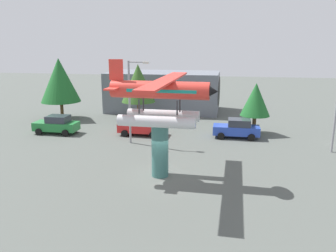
% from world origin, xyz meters
% --- Properties ---
extents(ground_plane, '(140.00, 140.00, 0.00)m').
position_xyz_m(ground_plane, '(0.00, 0.00, 0.00)').
color(ground_plane, '#515651').
extents(display_pedestal, '(1.10, 1.10, 3.53)m').
position_xyz_m(display_pedestal, '(0.00, 0.00, 1.77)').
color(display_pedestal, '#386B66').
rests_on(display_pedestal, ground).
extents(floatplane_monument, '(6.94, 10.42, 4.00)m').
position_xyz_m(floatplane_monument, '(0.13, -0.00, 5.20)').
color(floatplane_monument, silver).
rests_on(floatplane_monument, display_pedestal).
extents(car_near_green, '(4.20, 2.02, 1.76)m').
position_xyz_m(car_near_green, '(-11.92, 8.82, 0.88)').
color(car_near_green, '#237A38').
rests_on(car_near_green, ground).
extents(car_mid_red, '(4.20, 2.02, 1.76)m').
position_xyz_m(car_mid_red, '(-3.73, 9.67, 0.88)').
color(car_mid_red, red).
rests_on(car_mid_red, ground).
extents(car_far_blue, '(4.20, 2.02, 1.76)m').
position_xyz_m(car_far_blue, '(5.15, 10.29, 0.88)').
color(car_far_blue, '#2847B7').
rests_on(car_far_blue, ground).
extents(streetlight_primary, '(1.84, 0.28, 7.09)m').
position_xyz_m(streetlight_primary, '(-3.82, 6.98, 4.17)').
color(streetlight_primary, gray).
rests_on(streetlight_primary, ground).
extents(storefront_building, '(13.94, 7.22, 4.93)m').
position_xyz_m(storefront_building, '(-3.92, 22.00, 2.47)').
color(storefront_building, slate).
rests_on(storefront_building, ground).
extents(tree_west, '(4.40, 4.40, 6.91)m').
position_xyz_m(tree_west, '(-14.45, 14.89, 4.46)').
color(tree_west, brown).
rests_on(tree_west, ground).
extents(tree_east, '(3.70, 3.70, 6.31)m').
position_xyz_m(tree_east, '(-5.48, 15.30, 4.24)').
color(tree_east, brown).
rests_on(tree_east, ground).
extents(tree_center_back, '(2.80, 2.80, 4.88)m').
position_xyz_m(tree_center_back, '(6.81, 12.11, 3.30)').
color(tree_center_back, brown).
rests_on(tree_center_back, ground).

